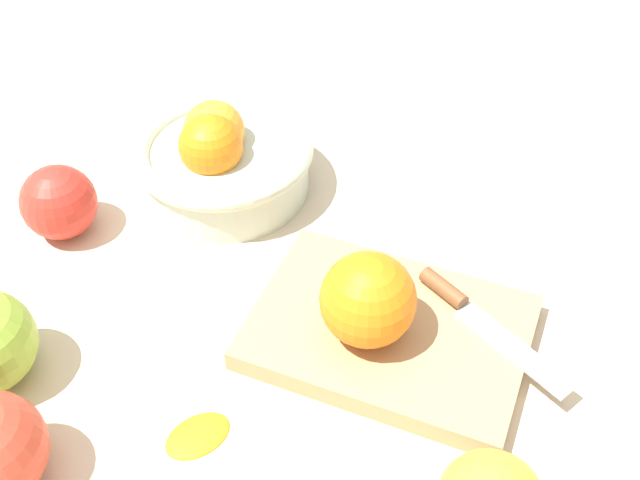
% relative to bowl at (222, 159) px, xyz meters
% --- Properties ---
extents(ground_plane, '(2.40, 2.40, 0.00)m').
position_rel_bowl_xyz_m(ground_plane, '(0.12, -0.13, -0.04)').
color(ground_plane, beige).
extents(bowl, '(0.18, 0.18, 0.09)m').
position_rel_bowl_xyz_m(bowl, '(0.00, 0.00, 0.00)').
color(bowl, beige).
rests_on(bowl, ground_plane).
extents(cutting_board, '(0.25, 0.20, 0.02)m').
position_rel_bowl_xyz_m(cutting_board, '(0.24, -0.08, -0.03)').
color(cutting_board, tan).
rests_on(cutting_board, ground_plane).
extents(orange_on_board, '(0.08, 0.08, 0.08)m').
position_rel_bowl_xyz_m(orange_on_board, '(0.22, -0.10, 0.02)').
color(orange_on_board, orange).
rests_on(orange_on_board, cutting_board).
extents(knife, '(0.15, 0.06, 0.01)m').
position_rel_bowl_xyz_m(knife, '(0.29, -0.04, -0.01)').
color(knife, silver).
rests_on(knife, cutting_board).
extents(apple_mid_left, '(0.07, 0.07, 0.07)m').
position_rel_bowl_xyz_m(apple_mid_left, '(-0.09, -0.13, -0.00)').
color(apple_mid_left, red).
rests_on(apple_mid_left, ground_plane).
extents(citrus_peel, '(0.05, 0.06, 0.01)m').
position_rel_bowl_xyz_m(citrus_peel, '(0.16, -0.24, -0.03)').
color(citrus_peel, orange).
rests_on(citrus_peel, ground_plane).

